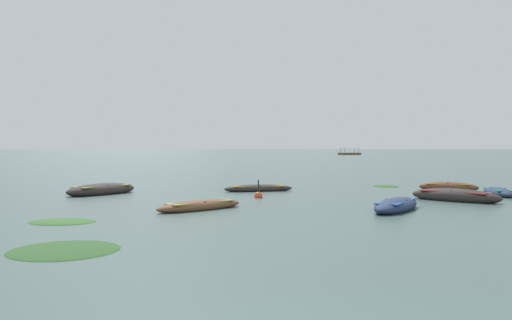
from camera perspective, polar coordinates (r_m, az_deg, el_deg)
name	(u,v)px	position (r m, az deg, el deg)	size (l,w,h in m)	color
ground_plane	(204,149)	(1505.57, -5.56, 1.19)	(6000.00, 6000.00, 0.00)	#425B56
mountain_2	(231,112)	(2068.76, -2.69, 5.15)	(768.17, 768.17, 283.47)	slate
rowboat_0	(455,196)	(26.21, 20.37, -3.61)	(3.65, 4.07, 0.72)	#2D2826
rowboat_1	(498,192)	(30.05, 24.30, -3.14)	(1.73, 3.49, 0.51)	navy
rowboat_2	(396,205)	(21.67, 14.65, -4.68)	(3.44, 4.15, 0.60)	navy
rowboat_3	(258,189)	(30.07, 0.27, -3.04)	(4.05, 1.61, 0.48)	#2D2826
rowboat_4	(200,206)	(21.26, -5.95, -4.85)	(3.78, 3.31, 0.48)	brown
rowboat_5	(448,187)	(32.69, 19.74, -2.71)	(3.34, 2.64, 0.60)	brown
rowboat_6	(102,190)	(29.28, -16.04, -3.07)	(3.88, 4.35, 0.72)	#2D2826
ferry_0	(350,154)	(190.39, 9.89, 0.68)	(8.39, 5.66, 2.54)	brown
mooring_buoy	(258,196)	(26.16, 0.26, -3.81)	(0.41, 0.41, 0.99)	#DB4C1E
weed_patch_1	(64,250)	(13.66, -19.66, -9.01)	(2.59, 2.67, 0.14)	#2D5628
weed_patch_2	(62,222)	(18.78, -19.85, -6.20)	(2.21, 1.71, 0.14)	#38662D
weed_patch_4	(386,186)	(34.71, 13.60, -2.75)	(2.20, 1.60, 0.14)	#2D5628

